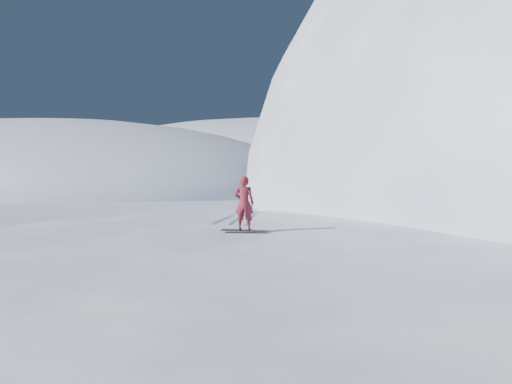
% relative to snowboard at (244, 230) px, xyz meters
% --- Properties ---
extents(ground, '(400.00, 400.00, 0.00)m').
position_rel_snowboard_xyz_m(ground, '(-0.80, -0.02, -2.41)').
color(ground, white).
rests_on(ground, ground).
extents(near_ridge, '(36.00, 28.00, 4.80)m').
position_rel_snowboard_xyz_m(near_ridge, '(0.20, 2.98, -2.41)').
color(near_ridge, white).
rests_on(near_ridge, ground).
extents(peak_shoulder, '(28.00, 24.00, 18.00)m').
position_rel_snowboard_xyz_m(peak_shoulder, '(9.20, 19.98, -2.41)').
color(peak_shoulder, white).
rests_on(peak_shoulder, ground).
extents(far_ridge_a, '(120.00, 70.00, 28.00)m').
position_rel_snowboard_xyz_m(far_ridge_a, '(-70.80, 59.98, -2.41)').
color(far_ridge_a, white).
rests_on(far_ridge_a, ground).
extents(far_ridge_c, '(140.00, 90.00, 36.00)m').
position_rel_snowboard_xyz_m(far_ridge_c, '(-40.80, 109.98, -2.41)').
color(far_ridge_c, white).
rests_on(far_ridge_c, ground).
extents(wind_bumps, '(16.00, 14.40, 1.00)m').
position_rel_snowboard_xyz_m(wind_bumps, '(-1.36, 2.10, -2.41)').
color(wind_bumps, white).
rests_on(wind_bumps, ground).
extents(snowboard, '(1.42, 0.50, 0.02)m').
position_rel_snowboard_xyz_m(snowboard, '(0.00, 0.00, 0.00)').
color(snowboard, black).
rests_on(snowboard, near_ridge).
extents(snowboarder, '(0.64, 0.48, 1.60)m').
position_rel_snowboard_xyz_m(snowboarder, '(0.00, 0.00, 0.81)').
color(snowboarder, maroon).
rests_on(snowboarder, snowboard).
extents(board_tracks, '(2.18, 5.94, 0.04)m').
position_rel_snowboard_xyz_m(board_tracks, '(-1.78, 4.19, 0.01)').
color(board_tracks, silver).
rests_on(board_tracks, ground).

